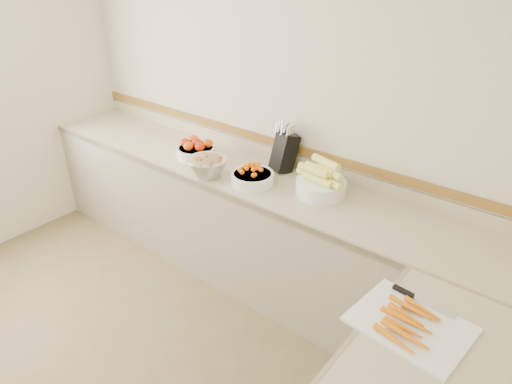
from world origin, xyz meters
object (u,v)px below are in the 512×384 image
Objects in this scene: tomato_bowl at (196,150)px; corn_bowl at (321,183)px; knife_block at (284,151)px; cherry_tomato_bowl at (252,176)px; rhubarb_bowl at (208,165)px; cutting_board at (410,323)px.

corn_bowl is at bearing 4.66° from tomato_bowl.
corn_bowl is at bearing -20.68° from knife_block.
cherry_tomato_bowl reaches higher than tomato_bowl.
cherry_tomato_bowl is (-0.04, -0.32, -0.10)m from knife_block.
tomato_bowl is at bearing 173.02° from cherry_tomato_bowl.
rhubarb_bowl is (-0.36, -0.43, -0.07)m from knife_block.
rhubarb_bowl is at bearing 163.10° from cutting_board.
knife_block reaches higher than cutting_board.
corn_bowl is at bearing 20.18° from cherry_tomato_bowl.
rhubarb_bowl is 0.57× the size of cutting_board.
knife_block is 0.72× the size of cutting_board.
cherry_tomato_bowl is at bearing 155.71° from cutting_board.
cutting_board is (1.71, -0.52, -0.07)m from rhubarb_bowl.
tomato_bowl reaches higher than cutting_board.
cutting_board is at bearing -19.23° from tomato_bowl.
cherry_tomato_bowl is at bearing -6.98° from tomato_bowl.
corn_bowl reaches higher than cherry_tomato_bowl.
cutting_board is at bearing -24.29° from cherry_tomato_bowl.
tomato_bowl is 0.59× the size of cutting_board.
tomato_bowl is (-0.67, -0.24, -0.09)m from knife_block.
tomato_bowl is at bearing 160.77° from cutting_board.
knife_block is at bearing 19.85° from tomato_bowl.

